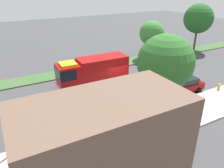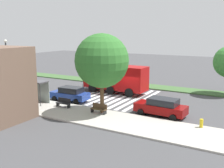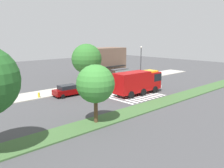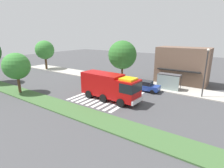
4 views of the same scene
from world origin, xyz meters
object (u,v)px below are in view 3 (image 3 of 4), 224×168
median_tree_west (96,84)px  fire_hydrant (39,95)px  bus_stop_shelter (121,73)px  sidewalk_tree_west (87,59)px  parked_car_west (69,90)px  bench_near_shelter (105,82)px  fire_truck (139,81)px  parked_car_mid (119,81)px  bench_west_of_shelter (87,85)px  street_lamp (141,60)px

median_tree_west → fire_hydrant: 14.12m
bus_stop_shelter → sidewalk_tree_west: bearing=-178.0°
parked_car_west → fire_hydrant: 4.37m
bench_near_shelter → fire_hydrant: bench_near_shelter is taller
fire_truck → bench_near_shelter: bearing=85.7°
fire_truck → parked_car_west: size_ratio=1.78×
parked_car_west → fire_hydrant: parked_car_west is taller
bench_near_shelter → fire_hydrant: 13.65m
parked_car_mid → bench_west_of_shelter: 6.03m
bench_near_shelter → median_tree_west: (-14.03, -14.45, 3.57)m
parked_car_mid → street_lamp: street_lamp is taller
parked_car_west → fire_hydrant: size_ratio=6.97×
parked_car_west → parked_car_mid: parked_car_west is taller
street_lamp → median_tree_west: bearing=-149.3°
parked_car_mid → median_tree_west: median_tree_west is taller
parked_car_mid → sidewalk_tree_west: size_ratio=0.60×
street_lamp → sidewalk_tree_west: 13.63m
parked_car_west → median_tree_west: bearing=-107.2°
fire_truck → street_lamp: (10.07, 8.17, 2.06)m
bus_stop_shelter → sidewalk_tree_west: 9.08m
bench_near_shelter → sidewalk_tree_west: size_ratio=0.21×
parked_car_mid → fire_hydrant: size_ratio=6.47×
fire_truck → parked_car_mid: (2.09, 6.36, -1.15)m
street_lamp → bench_west_of_shelter: bearing=176.9°
fire_hydrant → parked_car_mid: bearing=-6.6°
bench_west_of_shelter → sidewalk_tree_west: (-0.15, -0.32, 4.53)m
bench_near_shelter → bench_west_of_shelter: 4.33m
parked_car_mid → bench_west_of_shelter: size_ratio=2.83×
bench_west_of_shelter → street_lamp: street_lamp is taller
bench_west_of_shelter → fire_hydrant: bearing=-174.9°
sidewalk_tree_west → parked_car_west: bearing=-156.9°
bench_near_shelter → fire_hydrant: size_ratio=2.29×
bench_near_shelter → fire_hydrant: bearing=-176.5°
bus_stop_shelter → sidewalk_tree_west: sidewalk_tree_west is taller
sidewalk_tree_west → bus_stop_shelter: bearing=2.0°
parked_car_west → fire_truck: bearing=-33.3°
sidewalk_tree_west → fire_hydrant: (-9.15, -0.50, -4.63)m
bench_near_shelter → street_lamp: (9.11, -0.72, 3.48)m
parked_car_west → parked_car_mid: 10.76m
median_tree_west → bus_stop_shelter: bearing=38.7°
bench_near_shelter → median_tree_west: size_ratio=0.27×
bus_stop_shelter → median_tree_west: bearing=-141.3°
parked_car_west → bus_stop_shelter: 13.88m
median_tree_west → fire_hydrant: bearing=88.3°
bus_stop_shelter → street_lamp: (5.11, -0.70, 2.19)m
parked_car_west → bench_west_of_shelter: 5.87m
parked_car_west → parked_car_mid: (10.76, -0.01, -0.02)m
street_lamp → parked_car_mid: bearing=-167.3°
bench_near_shelter → bench_west_of_shelter: bearing=180.0°
parked_car_mid → bench_west_of_shelter: (-5.46, 2.53, -0.27)m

